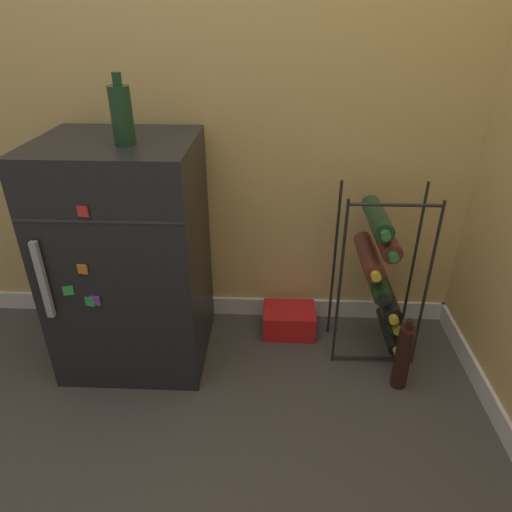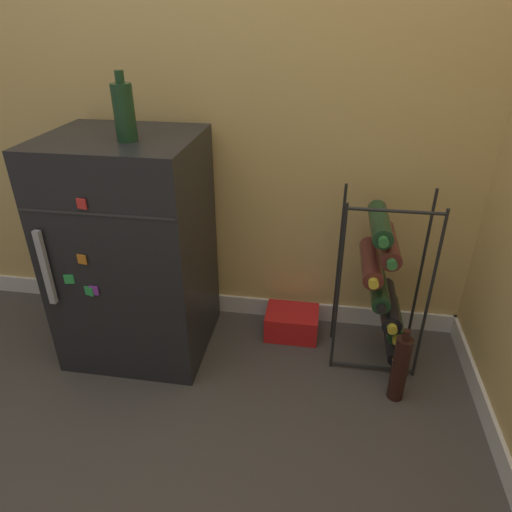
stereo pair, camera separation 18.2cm
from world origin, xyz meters
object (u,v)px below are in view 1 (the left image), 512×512
fridge_top_bottle (122,115)px  wine_rack (381,274)px  loose_bottle_floor (403,357)px  mini_fridge (130,257)px  soda_box (289,320)px

fridge_top_bottle → wine_rack: bearing=6.9°
fridge_top_bottle → loose_bottle_floor: (1.02, -0.11, -0.89)m
loose_bottle_floor → wine_rack: bearing=106.8°
mini_fridge → loose_bottle_floor: 1.14m
mini_fridge → wine_rack: size_ratio=1.26×
fridge_top_bottle → loose_bottle_floor: size_ratio=0.71×
mini_fridge → wine_rack: mini_fridge is taller
fridge_top_bottle → loose_bottle_floor: 1.36m
mini_fridge → soda_box: (0.65, 0.15, -0.41)m
mini_fridge → fridge_top_bottle: size_ratio=4.07×
wine_rack → loose_bottle_floor: size_ratio=2.31×
wine_rack → fridge_top_bottle: size_ratio=3.24×
mini_fridge → fridge_top_bottle: (0.06, -0.06, 0.57)m
soda_box → fridge_top_bottle: size_ratio=1.04×
wine_rack → loose_bottle_floor: 0.34m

